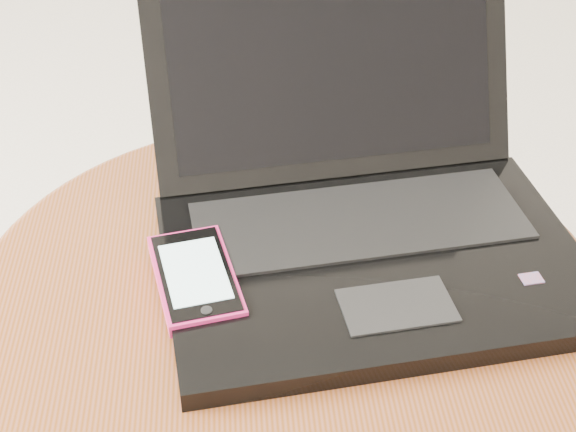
{
  "coord_description": "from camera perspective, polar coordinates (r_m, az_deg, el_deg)",
  "views": [
    {
      "loc": [
        0.07,
        -0.67,
        0.95
      ],
      "look_at": [
        0.11,
        -0.08,
        0.52
      ],
      "focal_mm": 53.27,
      "sensor_mm": 36.0,
      "label": 1
    }
  ],
  "objects": [
    {
      "name": "table",
      "position": [
        0.82,
        -0.01,
        -9.62
      ],
      "size": [
        0.57,
        0.57,
        0.46
      ],
      "color": "#592615",
      "rests_on": "ground"
    },
    {
      "name": "laptop",
      "position": [
        0.78,
        4.87,
        0.96
      ],
      "size": [
        0.4,
        0.4,
        0.23
      ],
      "color": "black",
      "rests_on": "table"
    },
    {
      "name": "phone_black",
      "position": [
        0.77,
        -5.12,
        -3.48
      ],
      "size": [
        0.1,
        0.13,
        0.01
      ],
      "color": "black",
      "rests_on": "table"
    },
    {
      "name": "phone_pink",
      "position": [
        0.74,
        -6.2,
        -4.1
      ],
      "size": [
        0.09,
        0.13,
        0.01
      ],
      "color": "#DC246E",
      "rests_on": "phone_black"
    }
  ]
}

